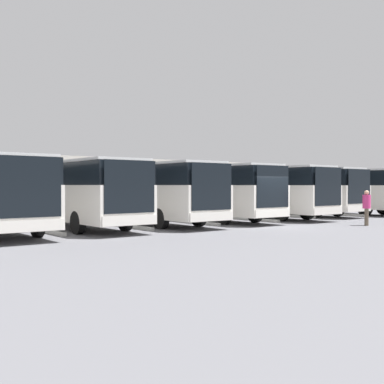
{
  "coord_description": "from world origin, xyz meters",
  "views": [
    {
      "loc": [
        18.14,
        16.08,
        2.03
      ],
      "look_at": [
        0.4,
        -6.17,
        1.66
      ],
      "focal_mm": 45.0,
      "sensor_mm": 36.0,
      "label": 1
    }
  ],
  "objects": [
    {
      "name": "curb_divider_3",
      "position": [
        2.04,
        -4.43,
        0.07
      ],
      "size": [
        0.32,
        5.05,
        0.15
      ],
      "primitive_type": "cube",
      "rotation": [
        0.0,
        0.0,
        -0.02
      ],
      "color": "#B2B2AD",
      "rests_on": "ground_plane"
    },
    {
      "name": "bus_5",
      "position": [
        8.14,
        -6.44,
        1.78
      ],
      "size": [
        2.77,
        12.43,
        3.17
      ],
      "rotation": [
        0.0,
        0.0,
        -0.02
      ],
      "color": "silver",
      "rests_on": "ground_plane"
    },
    {
      "name": "ground_plane",
      "position": [
        0.0,
        0.0,
        0.0
      ],
      "size": [
        600.0,
        600.0,
        0.0
      ],
      "primitive_type": "plane",
      "color": "#5B5B60"
    },
    {
      "name": "station_building",
      "position": [
        0.0,
        -22.65,
        2.18
      ],
      "size": [
        40.29,
        12.54,
        4.3
      ],
      "color": "beige",
      "rests_on": "ground_plane"
    },
    {
      "name": "bus_0",
      "position": [
        -12.21,
        -5.64,
        1.78
      ],
      "size": [
        2.77,
        12.43,
        3.17
      ],
      "rotation": [
        0.0,
        0.0,
        -0.02
      ],
      "color": "silver",
      "rests_on": "ground_plane"
    },
    {
      "name": "bus_3",
      "position": [
        0.0,
        -6.26,
        1.78
      ],
      "size": [
        2.77,
        12.43,
        3.17
      ],
      "rotation": [
        0.0,
        0.0,
        -0.02
      ],
      "color": "silver",
      "rests_on": "ground_plane"
    },
    {
      "name": "bus_2",
      "position": [
        -4.07,
        -5.91,
        1.78
      ],
      "size": [
        2.77,
        12.43,
        3.17
      ],
      "rotation": [
        0.0,
        0.0,
        -0.02
      ],
      "color": "silver",
      "rests_on": "ground_plane"
    },
    {
      "name": "bus_4",
      "position": [
        4.07,
        -6.2,
        1.78
      ],
      "size": [
        2.77,
        12.43,
        3.17
      ],
      "rotation": [
        0.0,
        0.0,
        -0.02
      ],
      "color": "silver",
      "rests_on": "ground_plane"
    },
    {
      "name": "curb_divider_5",
      "position": [
        10.18,
        -4.61,
        0.07
      ],
      "size": [
        0.32,
        5.05,
        0.15
      ],
      "primitive_type": "cube",
      "rotation": [
        0.0,
        0.0,
        -0.02
      ],
      "color": "#B2B2AD",
      "rests_on": "ground_plane"
    },
    {
      "name": "pedestrian",
      "position": [
        -4.09,
        2.49,
        0.97
      ],
      "size": [
        0.55,
        0.55,
        1.8
      ],
      "rotation": [
        0.0,
        0.0,
        0.54
      ],
      "color": "brown",
      "rests_on": "ground_plane"
    },
    {
      "name": "curb_divider_4",
      "position": [
        6.11,
        -4.37,
        0.07
      ],
      "size": [
        0.32,
        5.05,
        0.15
      ],
      "primitive_type": "cube",
      "rotation": [
        0.0,
        0.0,
        -0.02
      ],
      "color": "#B2B2AD",
      "rests_on": "ground_plane"
    },
    {
      "name": "curb_divider_1",
      "position": [
        -6.11,
        -4.76,
        0.07
      ],
      "size": [
        0.32,
        5.05,
        0.15
      ],
      "primitive_type": "cube",
      "rotation": [
        0.0,
        0.0,
        -0.02
      ],
      "color": "#B2B2AD",
      "rests_on": "ground_plane"
    },
    {
      "name": "curb_divider_2",
      "position": [
        -2.04,
        -4.07,
        0.07
      ],
      "size": [
        0.32,
        5.05,
        0.15
      ],
      "primitive_type": "cube",
      "rotation": [
        0.0,
        0.0,
        -0.02
      ],
      "color": "#B2B2AD",
      "rests_on": "ground_plane"
    },
    {
      "name": "curb_divider_0",
      "position": [
        -10.18,
        -3.81,
        0.07
      ],
      "size": [
        0.32,
        5.05,
        0.15
      ],
      "primitive_type": "cube",
      "rotation": [
        0.0,
        0.0,
        -0.02
      ],
      "color": "#B2B2AD",
      "rests_on": "ground_plane"
    },
    {
      "name": "bus_1",
      "position": [
        -8.14,
        -6.59,
        1.78
      ],
      "size": [
        2.77,
        12.43,
        3.17
      ],
      "rotation": [
        0.0,
        0.0,
        -0.02
      ],
      "color": "silver",
      "rests_on": "ground_plane"
    }
  ]
}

